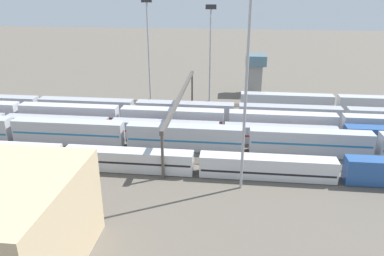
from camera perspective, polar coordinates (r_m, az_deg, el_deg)
The scene contains 21 objects.
ground_plane at distance 84.73m, azimuth -2.76°, elevation -0.35°, with size 400.00×400.00×0.00m, color #60594F.
track_bed_0 at distance 103.36m, azimuth -1.01°, elevation 3.76°, with size 140.00×2.80×0.12m, color #3D3833.
track_bed_1 at distance 98.64m, azimuth -1.39°, elevation 2.89°, with size 140.00×2.80×0.12m, color #4C443D.
track_bed_2 at distance 93.96m, azimuth -1.80°, elevation 1.92°, with size 140.00×2.80×0.12m, color #4C443D.
track_bed_3 at distance 89.32m, azimuth -2.26°, elevation 0.86°, with size 140.00×2.80×0.12m, color #3D3833.
track_bed_4 at distance 84.71m, azimuth -2.76°, elevation -0.32°, with size 140.00×2.80×0.12m, color #3D3833.
track_bed_5 at distance 80.15m, azimuth -3.32°, elevation -1.63°, with size 140.00×2.80×0.12m, color #4C443D.
track_bed_6 at distance 75.65m, azimuth -3.95°, elevation -3.10°, with size 140.00×2.80×0.12m, color #4C443D.
track_bed_7 at distance 71.21m, azimuth -4.67°, elevation -4.75°, with size 140.00×2.80×0.12m, color #4C443D.
track_bed_8 at distance 66.86m, azimuth -5.48°, elevation -6.62°, with size 140.00×2.80×0.12m, color #3D3833.
train_on_track_8 at distance 67.69m, azimuth -11.43°, elevation -4.71°, with size 114.80×3.06×4.40m.
train_on_track_3 at distance 88.20m, azimuth -1.09°, elevation 2.37°, with size 119.80×3.00×5.00m.
train_on_track_6 at distance 74.06m, azimuth -1.08°, elevation -1.45°, with size 119.80×3.06×5.00m.
train_on_track_1 at distance 100.35m, azimuth 21.06°, elevation 3.29°, with size 47.20×3.00×5.00m.
train_on_track_4 at distance 83.86m, azimuth -3.01°, elevation 1.31°, with size 119.80×3.06×5.00m.
train_on_track_5 at distance 79.99m, azimuth -5.68°, elevation -0.19°, with size 114.80×3.06×4.40m.
light_mast_0 at distance 102.43m, azimuth 2.83°, elevation 13.14°, with size 2.80×0.70×26.06m.
light_mast_1 at distance 54.92m, azimuth 8.49°, elevation 9.82°, with size 2.80×0.70×33.16m.
light_mast_2 at distance 104.56m, azimuth -6.75°, elevation 13.68°, with size 2.80×0.70×27.67m.
signal_gantry at distance 81.93m, azimuth -1.73°, elevation 4.67°, with size 0.70×45.00×8.80m.
control_tower at distance 113.46m, azimuth 9.65°, elevation 8.62°, with size 6.00×6.00×11.63m.
Camera 1 is at (-12.94, 77.66, 31.34)m, focal length 34.84 mm.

